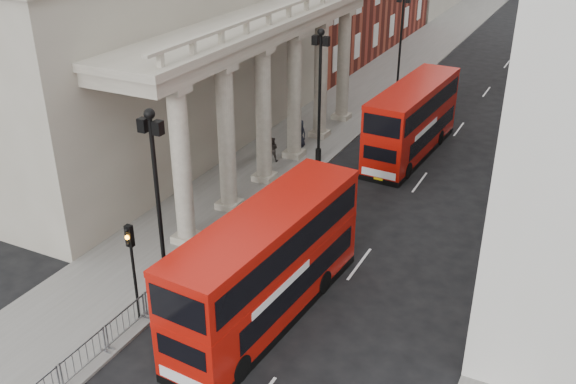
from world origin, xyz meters
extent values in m
plane|color=black|center=(0.00, 0.00, 0.00)|extent=(260.00, 260.00, 0.00)
cube|color=slate|center=(-3.00, 30.00, 0.06)|extent=(6.00, 140.00, 0.12)
cube|color=slate|center=(13.50, 30.00, 0.06)|extent=(3.00, 140.00, 0.12)
cube|color=slate|center=(-0.05, 30.00, 0.07)|extent=(0.20, 140.00, 0.14)
cube|color=gray|center=(-10.50, 18.00, 6.00)|extent=(9.00, 28.00, 12.00)
cylinder|color=black|center=(-0.60, 4.00, 0.52)|extent=(0.36, 0.36, 0.80)
cylinder|color=black|center=(-0.60, 4.00, 4.12)|extent=(0.18, 0.18, 8.00)
sphere|color=black|center=(-0.60, 4.00, 8.22)|extent=(0.44, 0.44, 0.44)
cube|color=black|center=(-0.25, 4.00, 7.72)|extent=(0.35, 0.35, 0.55)
cube|color=black|center=(-0.95, 4.00, 7.72)|extent=(0.35, 0.35, 0.55)
cylinder|color=black|center=(-0.60, 20.00, 0.52)|extent=(0.36, 0.36, 0.80)
cylinder|color=black|center=(-0.60, 20.00, 4.12)|extent=(0.18, 0.18, 8.00)
sphere|color=black|center=(-0.60, 20.00, 8.22)|extent=(0.44, 0.44, 0.44)
cube|color=black|center=(-0.25, 20.00, 7.72)|extent=(0.35, 0.35, 0.55)
cube|color=black|center=(-0.95, 20.00, 7.72)|extent=(0.35, 0.35, 0.55)
cylinder|color=black|center=(-0.60, 36.00, 0.52)|extent=(0.36, 0.36, 0.80)
cylinder|color=black|center=(-0.60, 36.00, 4.12)|extent=(0.18, 0.18, 8.00)
cylinder|color=black|center=(-0.50, 2.00, 1.82)|extent=(0.12, 0.12, 3.40)
cube|color=black|center=(-0.50, 2.00, 3.97)|extent=(0.28, 0.22, 0.90)
sphere|color=black|center=(-0.50, 1.87, 4.27)|extent=(0.18, 0.18, 0.18)
sphere|color=orange|center=(-0.50, 1.87, 3.97)|extent=(0.18, 0.18, 0.18)
sphere|color=black|center=(-0.50, 1.87, 3.67)|extent=(0.18, 0.18, 0.18)
cube|color=gray|center=(-0.35, -1.30, 0.67)|extent=(0.50, 2.30, 1.10)
cube|color=gray|center=(-0.35, 1.05, 0.67)|extent=(0.50, 2.30, 1.10)
cube|color=gray|center=(-0.35, 3.40, 0.67)|extent=(0.50, 2.30, 1.10)
cube|color=gray|center=(-0.35, 5.75, 0.67)|extent=(0.50, 2.30, 1.10)
cube|color=gray|center=(-0.35, 8.10, 0.67)|extent=(0.50, 2.30, 1.10)
cube|color=gray|center=(-0.35, 10.45, 0.67)|extent=(0.50, 2.30, 1.10)
cube|color=#AD1007|center=(4.00, 4.74, 1.40)|extent=(3.37, 11.03, 2.07)
cube|color=#AD1007|center=(4.00, 4.74, 3.55)|extent=(3.37, 11.03, 1.81)
cube|color=#AD1007|center=(4.00, 4.74, 4.58)|extent=(3.42, 11.08, 0.26)
cube|color=black|center=(4.00, 4.74, 0.18)|extent=(3.40, 11.04, 0.36)
cube|color=black|center=(4.00, 4.74, 1.66)|extent=(3.29, 8.97, 1.04)
cube|color=black|center=(4.00, 4.74, 3.65)|extent=(3.39, 10.42, 1.14)
cube|color=white|center=(3.60, -0.68, 0.67)|extent=(2.17, 0.22, 0.47)
cylinder|color=black|center=(2.55, 1.05, 0.52)|extent=(0.41, 1.06, 1.04)
cylinder|color=black|center=(4.89, 0.88, 0.52)|extent=(0.41, 1.06, 1.04)
cylinder|color=black|center=(3.01, 7.35, 0.52)|extent=(0.41, 1.06, 1.04)
cylinder|color=black|center=(5.35, 7.18, 0.52)|extent=(0.41, 1.06, 1.04)
cube|color=#AC1007|center=(4.15, 24.01, 1.37)|extent=(3.14, 10.79, 2.03)
cube|color=#AC1007|center=(4.15, 24.01, 3.48)|extent=(3.14, 10.79, 1.78)
cube|color=#AC1007|center=(4.15, 24.01, 4.50)|extent=(3.18, 10.84, 0.25)
cube|color=black|center=(4.15, 24.01, 0.18)|extent=(3.16, 10.79, 0.36)
cube|color=black|center=(4.15, 24.01, 1.63)|extent=(3.09, 8.77, 1.02)
cube|color=black|center=(4.15, 24.01, 3.58)|extent=(3.17, 10.19, 1.12)
cube|color=white|center=(3.85, 18.69, 0.66)|extent=(2.13, 0.18, 0.46)
cube|color=yellow|center=(3.85, 18.68, 0.33)|extent=(0.56, 0.07, 0.13)
cylinder|color=black|center=(2.80, 20.37, 0.51)|extent=(0.38, 1.03, 1.02)
cylinder|color=black|center=(5.09, 20.24, 0.51)|extent=(0.38, 1.03, 1.02)
cylinder|color=black|center=(3.15, 26.56, 0.51)|extent=(0.38, 1.03, 1.02)
cylinder|color=black|center=(5.44, 26.43, 0.51)|extent=(0.38, 1.03, 1.02)
imported|color=black|center=(-4.60, 16.18, 0.93)|extent=(0.66, 0.50, 1.63)
imported|color=black|center=(-3.18, 18.66, 0.91)|extent=(0.93, 0.84, 1.58)
imported|color=black|center=(-2.69, 21.66, 1.05)|extent=(0.95, 0.65, 1.86)
camera|label=1|loc=(14.38, -14.24, 16.23)|focal=40.00mm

